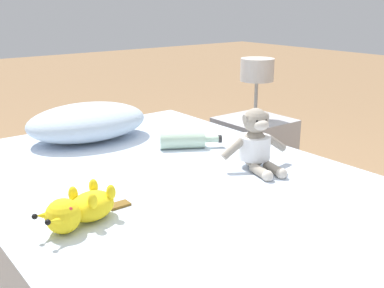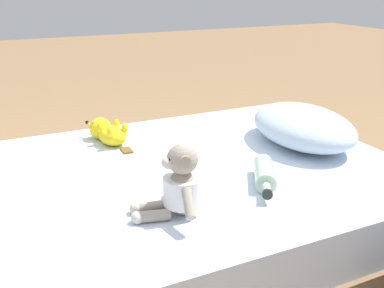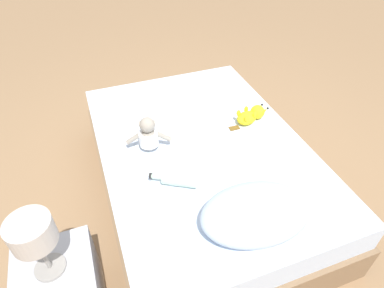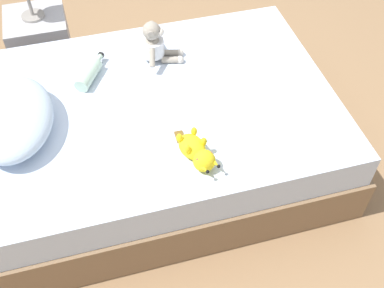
{
  "view_description": "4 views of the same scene",
  "coord_description": "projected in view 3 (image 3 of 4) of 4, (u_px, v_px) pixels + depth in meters",
  "views": [
    {
      "loc": [
        -0.9,
        -1.27,
        1.08
      ],
      "look_at": [
        0.07,
        -0.01,
        0.58
      ],
      "focal_mm": 43.22,
      "sensor_mm": 36.0,
      "label": 1
    },
    {
      "loc": [
        1.48,
        -0.59,
        1.16
      ],
      "look_at": [
        0.04,
        0.09,
        0.57
      ],
      "focal_mm": 42.17,
      "sensor_mm": 36.0,
      "label": 2
    },
    {
      "loc": [
        0.62,
        1.48,
        1.84
      ],
      "look_at": [
        0.09,
        0.06,
        0.54
      ],
      "focal_mm": 30.56,
      "sensor_mm": 36.0,
      "label": 3
    },
    {
      "loc": [
        -1.72,
        0.26,
        2.12
      ],
      "look_at": [
        -0.37,
        -0.11,
        0.52
      ],
      "focal_mm": 44.72,
      "sensor_mm": 36.0,
      "label": 4
    }
  ],
  "objects": [
    {
      "name": "plush_monkey",
      "position": [
        148.0,
        135.0,
        2.03
      ],
      "size": [
        0.29,
        0.24,
        0.24
      ],
      "color": "#9E9384",
      "rests_on": "bed"
    },
    {
      "name": "ground_plane",
      "position": [
        201.0,
        191.0,
        2.41
      ],
      "size": [
        16.0,
        16.0,
        0.0
      ],
      "primitive_type": "plane",
      "color": "#93704C"
    },
    {
      "name": "plush_yellow_creature",
      "position": [
        251.0,
        115.0,
        2.27
      ],
      "size": [
        0.32,
        0.16,
        0.1
      ],
      "color": "yellow",
      "rests_on": "bed"
    },
    {
      "name": "glass_bottle",
      "position": [
        178.0,
        180.0,
        1.83
      ],
      "size": [
        0.26,
        0.18,
        0.07
      ],
      "color": "#B2D1B7",
      "rests_on": "bed"
    },
    {
      "name": "bedside_lamp",
      "position": [
        33.0,
        235.0,
        1.33
      ],
      "size": [
        0.19,
        0.19,
        0.34
      ],
      "color": "gray",
      "rests_on": "nightstand"
    },
    {
      "name": "bed",
      "position": [
        201.0,
        169.0,
        2.26
      ],
      "size": [
        1.31,
        1.89,
        0.46
      ],
      "color": "#846647",
      "rests_on": "ground_plane"
    },
    {
      "name": "pillow",
      "position": [
        255.0,
        213.0,
        1.59
      ],
      "size": [
        0.58,
        0.42,
        0.17
      ],
      "color": "silver",
      "rests_on": "bed"
    }
  ]
}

